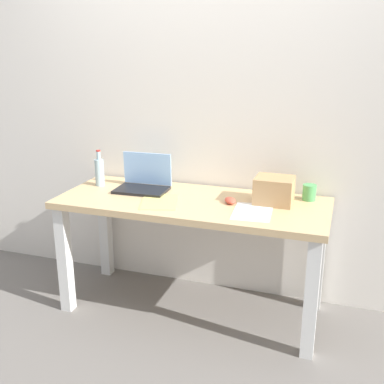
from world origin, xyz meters
TOP-DOWN VIEW (x-y plane):
  - ground_plane at (0.00, 0.00)m, footprint 8.00×8.00m
  - back_wall at (0.00, 0.38)m, footprint 5.20×0.08m
  - desk at (0.00, 0.00)m, footprint 1.62×0.64m
  - laptop_left at (-0.36, 0.10)m, footprint 0.33×0.24m
  - beer_bottle at (-0.67, 0.10)m, footprint 0.06×0.06m
  - computer_mouse at (0.23, 0.01)m, footprint 0.10×0.12m
  - cardboard_box at (0.47, 0.10)m, footprint 0.22×0.19m
  - coffee_mug at (0.66, 0.22)m, footprint 0.08×0.08m
  - paper_yellow_folder at (-0.17, -0.10)m, footprint 0.29×0.34m
  - paper_sheet_front_right at (0.39, -0.10)m, footprint 0.23×0.31m

SIDE VIEW (x-z plane):
  - ground_plane at x=0.00m, z-range 0.00..0.00m
  - desk at x=0.00m, z-range 0.26..0.99m
  - paper_yellow_folder at x=-0.17m, z-range 0.74..0.74m
  - paper_sheet_front_right at x=0.39m, z-range 0.74..0.74m
  - computer_mouse at x=0.23m, z-range 0.74..0.77m
  - coffee_mug at x=0.66m, z-range 0.74..0.83m
  - laptop_left at x=-0.36m, z-range 0.67..0.90m
  - cardboard_box at x=0.47m, z-range 0.74..0.89m
  - beer_bottle at x=-0.67m, z-range 0.71..0.95m
  - back_wall at x=0.00m, z-range 0.00..2.60m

